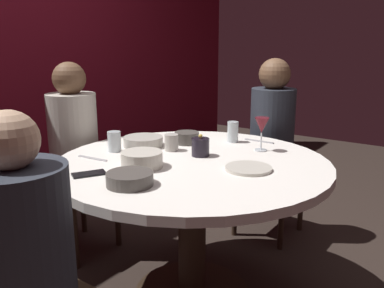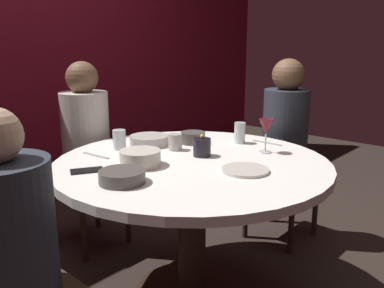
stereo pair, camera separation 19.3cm
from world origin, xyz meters
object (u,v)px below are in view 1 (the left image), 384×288
at_px(seated_diner_back, 73,138).
at_px(cup_near_candle, 114,141).
at_px(seated_diner_right, 272,129).
at_px(cell_phone, 89,174).
at_px(cup_by_left_diner, 171,142).
at_px(bowl_serving_large, 130,179).
at_px(bowl_salad_center, 187,138).
at_px(dinner_plate, 249,168).
at_px(wine_glass, 262,127).
at_px(bowl_small_white, 143,141).
at_px(candle_holder, 200,147).
at_px(seated_diner_left, 20,245).
at_px(bowl_sauce_side, 142,159).
at_px(cup_by_right_diner, 233,132).
at_px(dining_table, 192,190).

distance_m(seated_diner_back, cup_near_candle, 0.48).
bearing_deg(seated_diner_right, cell_phone, -9.63).
bearing_deg(cup_by_left_diner, bowl_serving_large, -159.04).
bearing_deg(bowl_salad_center, dinner_plate, -114.53).
height_order(wine_glass, cup_by_left_diner, wine_glass).
height_order(bowl_serving_large, bowl_small_white, same).
xyz_separation_m(bowl_small_white, cup_near_candle, (-0.17, 0.05, 0.03)).
relative_size(seated_diner_back, candle_holder, 10.63).
bearing_deg(cup_by_left_diner, dinner_plate, -97.29).
bearing_deg(wine_glass, bowl_small_white, 117.02).
bearing_deg(seated_diner_left, bowl_salad_center, 10.60).
height_order(bowl_serving_large, bowl_sauce_side, bowl_sauce_side).
bearing_deg(bowl_sauce_side, cup_by_right_diner, -8.07).
bearing_deg(wine_glass, cup_near_candle, 126.63).
bearing_deg(dinner_plate, candle_holder, 77.94).
bearing_deg(bowl_small_white, cup_near_candle, 163.93).
height_order(wine_glass, bowl_small_white, wine_glass).
distance_m(wine_glass, dinner_plate, 0.37).
relative_size(dining_table, dinner_plate, 6.34).
distance_m(seated_diner_right, cup_by_left_diner, 0.85).
height_order(cell_phone, bowl_small_white, bowl_small_white).
xyz_separation_m(cell_phone, cup_by_left_diner, (0.52, -0.04, 0.04)).
bearing_deg(seated_diner_back, dinner_plate, 1.02).
xyz_separation_m(dinner_plate, cup_by_right_diner, (0.41, 0.32, 0.05)).
height_order(bowl_salad_center, cup_by_left_diner, cup_by_left_diner).
bearing_deg(seated_diner_right, bowl_serving_large, 0.23).
bearing_deg(wine_glass, cell_phone, 152.14).
xyz_separation_m(dinner_plate, cup_near_candle, (-0.12, 0.72, 0.05)).
distance_m(wine_glass, cell_phone, 0.91).
xyz_separation_m(seated_diner_left, bowl_serving_large, (0.48, -0.01, 0.08)).
distance_m(cell_phone, cup_by_left_diner, 0.53).
xyz_separation_m(seated_diner_left, seated_diner_right, (1.82, -0.00, 0.05)).
bearing_deg(bowl_sauce_side, dinner_plate, -59.18).
relative_size(wine_glass, bowl_sauce_side, 0.93).
bearing_deg(dining_table, cell_phone, 152.48).
relative_size(seated_diner_right, wine_glass, 6.84).
distance_m(seated_diner_left, cup_by_left_diner, 1.02).
bearing_deg(seated_diner_right, wine_glass, 18.91).
height_order(wine_glass, cup_near_candle, wine_glass).
height_order(cup_near_candle, cup_by_left_diner, cup_near_candle).
bearing_deg(bowl_serving_large, dining_table, 0.71).
relative_size(cup_near_candle, cup_by_left_diner, 1.21).
bearing_deg(bowl_salad_center, candle_holder, -129.05).
xyz_separation_m(bowl_sauce_side, cup_by_right_diner, (0.66, -0.09, 0.02)).
bearing_deg(wine_glass, bowl_serving_large, 166.74).
relative_size(seated_diner_right, bowl_small_white, 5.61).
xyz_separation_m(seated_diner_back, dinner_plate, (0.02, -1.18, 0.02)).
bearing_deg(seated_diner_left, seated_diner_right, 0.00).
height_order(candle_holder, cup_by_right_diner, cup_by_right_diner).
height_order(seated_diner_right, cup_near_candle, seated_diner_right).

